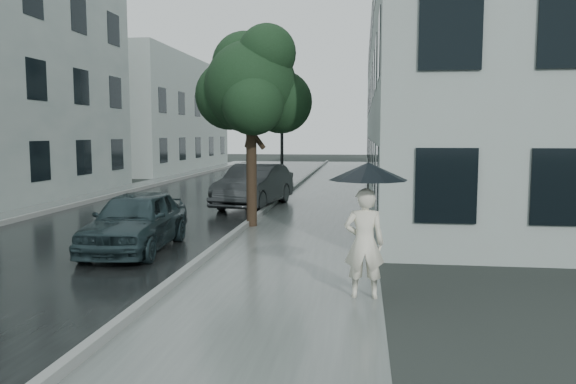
# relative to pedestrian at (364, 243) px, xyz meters

# --- Properties ---
(ground) EXTENTS (120.00, 120.00, 0.00)m
(ground) POSITION_rel_pedestrian_xyz_m (-1.70, 1.00, -0.89)
(ground) COLOR black
(ground) RESTS_ON ground
(sidewalk) EXTENTS (3.50, 60.00, 0.01)m
(sidewalk) POSITION_rel_pedestrian_xyz_m (-1.45, 13.00, -0.89)
(sidewalk) COLOR slate
(sidewalk) RESTS_ON ground
(kerb_near) EXTENTS (0.15, 60.00, 0.15)m
(kerb_near) POSITION_rel_pedestrian_xyz_m (-3.27, 13.00, -0.82)
(kerb_near) COLOR slate
(kerb_near) RESTS_ON ground
(asphalt_road) EXTENTS (6.85, 60.00, 0.00)m
(asphalt_road) POSITION_rel_pedestrian_xyz_m (-6.78, 13.00, -0.89)
(asphalt_road) COLOR black
(asphalt_road) RESTS_ON ground
(kerb_far) EXTENTS (0.15, 60.00, 0.15)m
(kerb_far) POSITION_rel_pedestrian_xyz_m (-10.27, 13.00, -0.82)
(kerb_far) COLOR slate
(kerb_far) RESTS_ON ground
(sidewalk_far) EXTENTS (1.70, 60.00, 0.01)m
(sidewalk_far) POSITION_rel_pedestrian_xyz_m (-11.20, 13.00, -0.89)
(sidewalk_far) COLOR #4C5451
(sidewalk_far) RESTS_ON ground
(building_near) EXTENTS (7.02, 36.00, 9.00)m
(building_near) POSITION_rel_pedestrian_xyz_m (3.77, 20.50, 3.61)
(building_near) COLOR gray
(building_near) RESTS_ON ground
(building_far_b) EXTENTS (7.02, 18.00, 8.00)m
(building_far_b) POSITION_rel_pedestrian_xyz_m (-15.47, 31.00, 3.11)
(building_far_b) COLOR gray
(building_far_b) RESTS_ON ground
(pedestrian) EXTENTS (0.66, 0.45, 1.77)m
(pedestrian) POSITION_rel_pedestrian_xyz_m (0.00, 0.00, 0.00)
(pedestrian) COLOR silver
(pedestrian) RESTS_ON sidewalk
(umbrella) EXTENTS (1.47, 1.47, 1.29)m
(umbrella) POSITION_rel_pedestrian_xyz_m (0.05, -0.01, 1.15)
(umbrella) COLOR black
(umbrella) RESTS_ON ground
(street_tree) EXTENTS (3.37, 3.06, 5.59)m
(street_tree) POSITION_rel_pedestrian_xyz_m (-3.15, 6.73, 3.05)
(street_tree) COLOR #332619
(street_tree) RESTS_ON ground
(lamp_post) EXTENTS (0.85, 0.34, 4.87)m
(lamp_post) POSITION_rel_pedestrian_xyz_m (-3.25, 12.29, 1.90)
(lamp_post) COLOR black
(lamp_post) RESTS_ON ground
(car_near) EXTENTS (1.83, 4.05, 1.35)m
(car_near) POSITION_rel_pedestrian_xyz_m (-5.08, 3.03, -0.21)
(car_near) COLOR #1C2C2F
(car_near) RESTS_ON ground
(car_far) EXTENTS (2.32, 4.81, 1.52)m
(car_far) POSITION_rel_pedestrian_xyz_m (-3.90, 10.86, -0.13)
(car_far) COLOR #262A2C
(car_far) RESTS_ON ground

